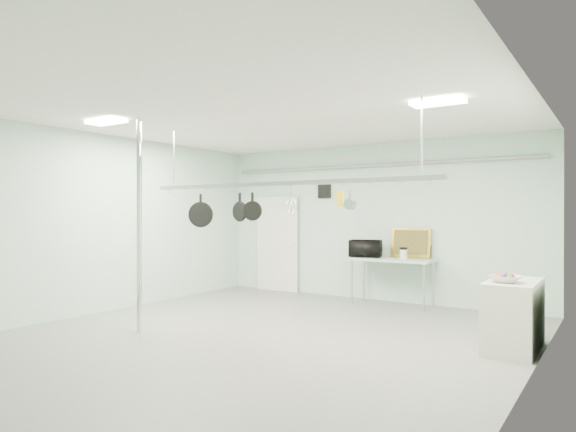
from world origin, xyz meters
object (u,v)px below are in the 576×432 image
Objects in this scene: side_cabinet at (514,315)px; fruit_bowl at (505,279)px; chrome_pole at (139,225)px; skillet_mid at (240,206)px; prep_table at (392,262)px; pot_rack at (278,182)px; coffee_canister at (404,254)px; skillet_left at (201,211)px; microwave at (366,248)px; skillet_right at (252,206)px.

side_cabinet is 3.22× the size of fruit_bowl.
chrome_pole is 7.74× the size of skillet_mid.
prep_table is 3.51m from fruit_bowl.
prep_table is 0.33× the size of pot_rack.
coffee_canister is 0.33× the size of skillet_left.
skillet_mid is at bearing 180.00° from pot_rack.
coffee_canister is (0.79, 0.00, -0.08)m from microwave.
microwave is (-3.10, 2.19, 0.62)m from side_cabinet.
microwave is 3.63m from skillet_left.
coffee_canister is 0.48× the size of fruit_bowl.
fruit_bowl reaches higher than prep_table.
pot_rack reaches higher than microwave.
chrome_pole is at bearing -121.25° from coffee_canister.
coffee_canister is at bearing 166.05° from microwave.
prep_table is at bearing 176.95° from coffee_canister.
chrome_pole reaches higher than coffee_canister.
skillet_right is at bearing 9.28° from skillet_mid.
chrome_pole is 4.85m from prep_table.
pot_rack is 0.79m from skillet_mid.
pot_rack is at bearing -22.27° from skillet_right.
skillet_mid is (1.20, 0.90, 0.28)m from chrome_pole.
microwave is 1.47× the size of skillet_mid.
skillet_left reaches higher than prep_table.
side_cabinet is at bearing 78.44° from fruit_bowl.
side_cabinet is at bearing -11.79° from skillet_left.
microwave is 0.79m from coffee_canister.
skillet_left is at bearing 66.19° from chrome_pole.
chrome_pole is at bearing -118.71° from prep_table.
microwave is (-0.15, 3.29, -1.16)m from pot_rack.
skillet_left is (0.40, 0.90, 0.22)m from chrome_pole.
side_cabinet is at bearing 26.03° from skillet_mid.
chrome_pole is 1.01m from skillet_left.
coffee_canister is (0.24, -0.01, 0.16)m from prep_table.
skillet_left is at bearing 180.00° from pot_rack.
pot_rack is 26.85× the size of coffee_canister.
skillet_right reaches higher than side_cabinet.
chrome_pole is 5.27× the size of microwave.
skillet_mid is (0.80, 0.00, 0.06)m from skillet_left.
chrome_pole reaches higher than skillet_left.
prep_table is at bearing 34.36° from skillet_left.
skillet_right is (-0.87, -3.30, 1.05)m from prep_table.
side_cabinet is (4.85, 2.00, -1.15)m from chrome_pole.
coffee_canister reaches higher than side_cabinet.
side_cabinet is at bearing -4.43° from skillet_right.
skillet_left is (-2.14, -3.29, 0.82)m from coffee_canister.
prep_table is 3.93m from skillet_left.
pot_rack is at bearing -25.67° from skillet_left.
side_cabinet is 3.87m from skillet_right.
skillet_mid is at bearing -163.25° from side_cabinet.
chrome_pole is at bearing -170.12° from skillet_right.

